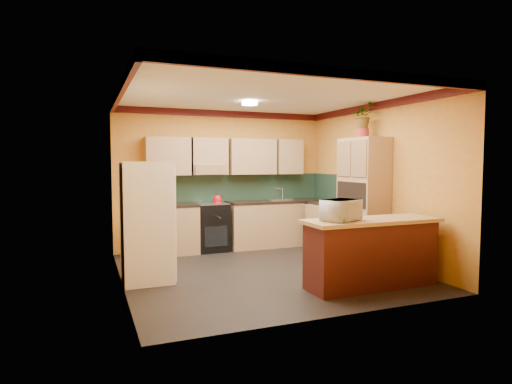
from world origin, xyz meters
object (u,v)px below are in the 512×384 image
Objects in this scene: stove at (212,227)px; microwave at (341,210)px; base_cabinets_back at (242,226)px; pantry at (363,200)px; fridge at (147,222)px; breakfast_bar at (371,255)px.

stove is 3.28m from microwave.
base_cabinets_back is 2.43m from pantry.
base_cabinets_back is at bearing 0.00° from stove.
fridge is at bearing -140.22° from base_cabinets_back.
microwave is at bearing -74.47° from stove.
fridge is at bearing 179.11° from pantry.
microwave is (-0.49, 0.00, 0.63)m from breakfast_bar.
stove is 2.86m from pantry.
breakfast_bar is at bearing -121.44° from pantry.
pantry is 1.69m from breakfast_bar.
stove is 0.54× the size of fridge.
base_cabinets_back is 2.15× the size of fridge.
breakfast_bar is at bearing -76.84° from base_cabinets_back.
fridge is 0.81× the size of pantry.
stove reaches higher than breakfast_bar.
stove is at bearing 113.51° from breakfast_bar.
pantry reaches higher than base_cabinets_back.
pantry reaches higher than fridge.
microwave is at bearing -134.27° from pantry.
breakfast_bar is 3.60× the size of microwave.
fridge is (-2.05, -1.71, 0.41)m from base_cabinets_back.
fridge is (-1.43, -1.71, 0.39)m from stove.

